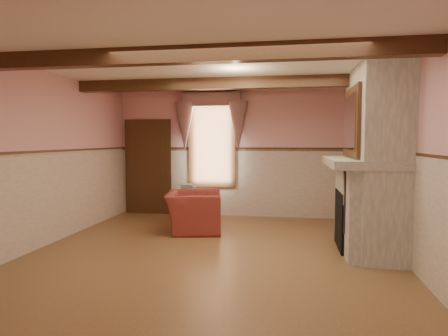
% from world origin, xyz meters
% --- Properties ---
extents(floor, '(5.50, 6.00, 0.01)m').
position_xyz_m(floor, '(0.00, 0.00, 0.00)').
color(floor, brown).
rests_on(floor, ground).
extents(ceiling, '(5.50, 6.00, 0.01)m').
position_xyz_m(ceiling, '(0.00, 0.00, 2.80)').
color(ceiling, silver).
rests_on(ceiling, wall_back).
extents(wall_back, '(5.50, 0.02, 2.80)m').
position_xyz_m(wall_back, '(0.00, 3.00, 1.40)').
color(wall_back, '#D09091').
rests_on(wall_back, floor).
extents(wall_front, '(5.50, 0.02, 2.80)m').
position_xyz_m(wall_front, '(0.00, -3.00, 1.40)').
color(wall_front, '#D09091').
rests_on(wall_front, floor).
extents(wall_left, '(0.02, 6.00, 2.80)m').
position_xyz_m(wall_left, '(-2.75, 0.00, 1.40)').
color(wall_left, '#D09091').
rests_on(wall_left, floor).
extents(wall_right, '(0.02, 6.00, 2.80)m').
position_xyz_m(wall_right, '(2.75, 0.00, 1.40)').
color(wall_right, '#D09091').
rests_on(wall_right, floor).
extents(wainscot, '(5.50, 6.00, 1.50)m').
position_xyz_m(wainscot, '(0.00, 0.00, 0.75)').
color(wainscot, beige).
rests_on(wainscot, floor).
extents(chair_rail, '(5.50, 6.00, 0.08)m').
position_xyz_m(chair_rail, '(0.00, 0.00, 1.50)').
color(chair_rail, black).
rests_on(chair_rail, wainscot).
extents(firebox, '(0.20, 0.95, 0.90)m').
position_xyz_m(firebox, '(2.00, 0.60, 0.45)').
color(firebox, black).
rests_on(firebox, floor).
extents(armchair, '(1.19, 1.30, 0.73)m').
position_xyz_m(armchair, '(-0.62, 1.35, 0.37)').
color(armchair, maroon).
rests_on(armchair, floor).
extents(side_table, '(0.64, 0.64, 0.55)m').
position_xyz_m(side_table, '(-1.04, 2.54, 0.28)').
color(side_table, brown).
rests_on(side_table, floor).
extents(book_stack, '(0.27, 0.33, 0.20)m').
position_xyz_m(book_stack, '(-1.03, 2.52, 0.65)').
color(book_stack, '#B7AD8C').
rests_on(book_stack, side_table).
extents(radiator, '(0.72, 0.38, 0.60)m').
position_xyz_m(radiator, '(-1.02, 2.70, 0.30)').
color(radiator, white).
rests_on(radiator, floor).
extents(bowl, '(0.33, 0.33, 0.08)m').
position_xyz_m(bowl, '(2.24, 0.49, 1.46)').
color(bowl, brown).
rests_on(bowl, mantel).
extents(mantel_clock, '(0.14, 0.24, 0.20)m').
position_xyz_m(mantel_clock, '(2.24, 1.18, 1.52)').
color(mantel_clock, black).
rests_on(mantel_clock, mantel).
extents(oil_lamp, '(0.11, 0.11, 0.28)m').
position_xyz_m(oil_lamp, '(2.24, 1.15, 1.56)').
color(oil_lamp, '#BC7635').
rests_on(oil_lamp, mantel).
extents(candle_red, '(0.06, 0.06, 0.16)m').
position_xyz_m(candle_red, '(2.24, 0.07, 1.50)').
color(candle_red, '#AB1A15').
rests_on(candle_red, mantel).
extents(jar_yellow, '(0.06, 0.06, 0.12)m').
position_xyz_m(jar_yellow, '(2.24, 0.08, 1.48)').
color(jar_yellow, yellow).
rests_on(jar_yellow, mantel).
extents(fireplace, '(0.85, 2.00, 2.80)m').
position_xyz_m(fireplace, '(2.42, 0.60, 1.40)').
color(fireplace, gray).
rests_on(fireplace, floor).
extents(mantel, '(1.05, 2.05, 0.12)m').
position_xyz_m(mantel, '(2.24, 0.60, 1.36)').
color(mantel, gray).
rests_on(mantel, fireplace).
extents(overmantel_mirror, '(0.06, 1.44, 1.04)m').
position_xyz_m(overmantel_mirror, '(2.06, 0.60, 1.97)').
color(overmantel_mirror, silver).
rests_on(overmantel_mirror, fireplace).
extents(door, '(1.10, 0.10, 2.10)m').
position_xyz_m(door, '(-2.10, 2.94, 1.05)').
color(door, black).
rests_on(door, floor).
extents(window, '(1.06, 0.08, 2.02)m').
position_xyz_m(window, '(-0.60, 2.97, 1.65)').
color(window, white).
rests_on(window, wall_back).
extents(window_drapes, '(1.30, 0.14, 1.40)m').
position_xyz_m(window_drapes, '(-0.60, 2.88, 2.25)').
color(window_drapes, gray).
rests_on(window_drapes, wall_back).
extents(ceiling_beam_front, '(5.50, 0.18, 0.20)m').
position_xyz_m(ceiling_beam_front, '(0.00, -1.20, 2.70)').
color(ceiling_beam_front, black).
rests_on(ceiling_beam_front, ceiling).
extents(ceiling_beam_back, '(5.50, 0.18, 0.20)m').
position_xyz_m(ceiling_beam_back, '(0.00, 1.20, 2.70)').
color(ceiling_beam_back, black).
rests_on(ceiling_beam_back, ceiling).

